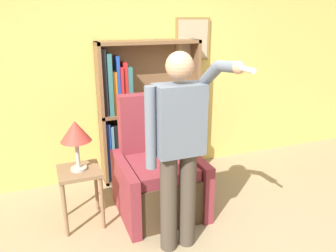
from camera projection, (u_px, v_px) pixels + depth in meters
wall_back at (138, 68)px, 4.12m from camera, size 8.00×0.11×2.80m
bookcase at (136, 115)px, 4.12m from camera, size 1.27×0.28×1.75m
armchair at (157, 176)px, 3.52m from camera, size 0.85×0.85×1.24m
person_standing at (179, 144)px, 2.72m from camera, size 0.55×0.78×1.77m
side_table at (80, 180)px, 3.23m from camera, size 0.41×0.41×0.60m
table_lamp at (76, 133)px, 3.07m from camera, size 0.29×0.29×0.50m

